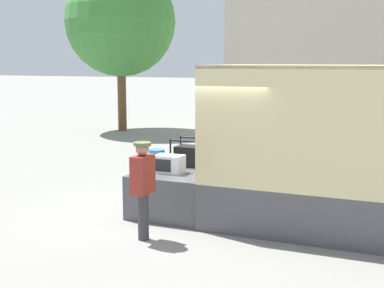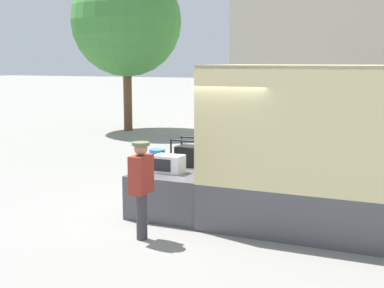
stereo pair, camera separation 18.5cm
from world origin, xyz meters
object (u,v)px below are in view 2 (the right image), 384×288
(microwave, at_px, (169,164))
(orange_bucket, at_px, (157,158))
(portable_generator, at_px, (192,156))
(worker_person, at_px, (141,181))
(street_tree, at_px, (126,21))

(microwave, bearing_deg, orange_bucket, 141.48)
(microwave, distance_m, portable_generator, 0.79)
(portable_generator, distance_m, orange_bucket, 0.70)
(worker_person, bearing_deg, street_tree, 122.08)
(worker_person, relative_size, street_tree, 0.24)
(microwave, distance_m, orange_bucket, 0.57)
(worker_person, bearing_deg, portable_generator, 93.05)
(worker_person, bearing_deg, orange_bucket, 110.41)
(street_tree, bearing_deg, worker_person, -57.92)
(orange_bucket, xyz_separation_m, street_tree, (-6.87, 10.22, 3.54))
(portable_generator, height_order, street_tree, street_tree)
(street_tree, bearing_deg, portable_generator, -52.84)
(microwave, bearing_deg, street_tree, 124.66)
(microwave, height_order, portable_generator, portable_generator)
(portable_generator, relative_size, street_tree, 0.10)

